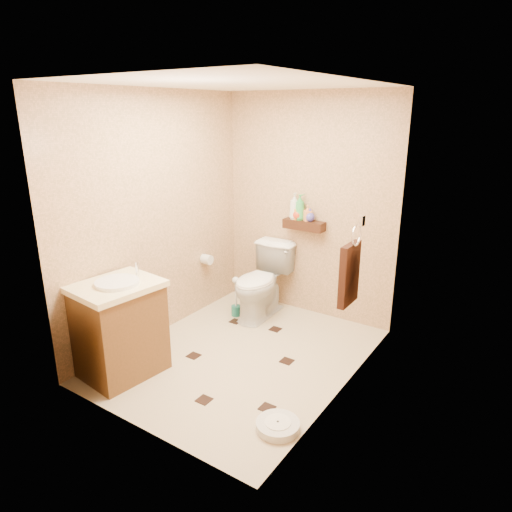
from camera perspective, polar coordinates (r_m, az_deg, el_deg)
The scene contains 20 objects.
ground at distance 4.40m, azimuth -1.76°, elevation -12.27°, with size 2.50×2.50×0.00m, color tan.
wall_back at distance 4.98m, azimuth 6.51°, elevation 6.07°, with size 2.00×0.04×2.40m, color tan.
wall_front at distance 3.05m, azimuth -15.69°, elevation -2.09°, with size 2.00×0.04×2.40m, color tan.
wall_left at distance 4.57m, azimuth -12.21°, elevation 4.74°, with size 0.04×2.50×2.40m, color tan.
wall_right at distance 3.47m, azimuth 11.65°, elevation 0.62°, with size 0.04×2.50×2.40m, color tan.
ceiling at distance 3.81m, azimuth -2.12°, elevation 20.76°, with size 2.00×2.50×0.02m, color white.
wall_shelf at distance 4.95m, azimuth 6.01°, elevation 3.88°, with size 0.46×0.14×0.10m, color #351D0E.
floor_accents at distance 4.34m, azimuth -1.47°, elevation -12.68°, with size 1.21×1.47×0.01m.
toilet at distance 5.01m, azimuth 0.67°, elevation -3.25°, with size 0.45×0.79×0.80m, color white.
vanity at distance 4.11m, azimuth -16.62°, elevation -8.58°, with size 0.63×0.74×0.96m.
bathroom_scale at distance 3.51m, azimuth 2.74°, elevation -20.41°, with size 0.40×0.40×0.06m.
toilet_brush at distance 5.11m, azimuth -2.53°, elevation -5.76°, with size 0.11×0.11×0.46m.
towel_ring at distance 3.80m, azimuth 11.65°, elevation -1.90°, with size 0.12×0.30×0.76m.
toilet_paper at distance 5.15m, azimuth -6.17°, elevation -0.42°, with size 0.12×0.11×0.12m.
bottle_a at distance 4.96m, azimuth 4.83°, elevation 6.23°, with size 0.11×0.11×0.28m, color silver.
bottle_b at distance 4.96m, azimuth 5.05°, elevation 5.60°, with size 0.08×0.08×0.18m, color gold.
bottle_c at distance 4.95m, azimuth 5.29°, elevation 5.47°, with size 0.13×0.13×0.16m, color red.
bottle_d at distance 4.93m, azimuth 5.49°, elevation 6.10°, with size 0.11×0.11×0.28m, color green.
bottle_e at distance 4.90m, azimuth 6.47°, elevation 5.35°, with size 0.08×0.08×0.17m, color #F08D50.
bottle_f at distance 4.89m, azimuth 6.75°, elevation 5.11°, with size 0.11×0.11×0.14m, color #4541A3.
Camera 1 is at (2.22, -3.09, 2.21)m, focal length 32.00 mm.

